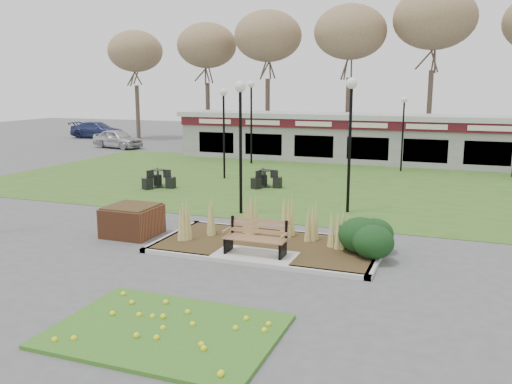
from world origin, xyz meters
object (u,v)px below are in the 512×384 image
(food_pavilion, at_px, (372,138))
(car_blue, at_px, (98,130))
(lamp_post_mid_right, at_px, (351,115))
(lamp_post_mid_left, at_px, (224,113))
(lamp_post_far_left, at_px, (251,104))
(bistro_set_b, at_px, (265,181))
(car_black, at_px, (218,134))
(lamp_post_near_right, at_px, (240,118))
(lamp_post_far_right, at_px, (404,117))
(brick_planter, at_px, (132,220))
(park_bench, at_px, (256,237))
(car_silver, at_px, (118,139))
(bistro_set_a, at_px, (159,182))

(food_pavilion, relative_size, car_blue, 5.06)
(lamp_post_mid_right, bearing_deg, lamp_post_mid_left, 144.58)
(lamp_post_far_left, distance_m, bistro_set_b, 8.39)
(car_black, bearing_deg, lamp_post_near_right, -154.58)
(food_pavilion, relative_size, lamp_post_mid_left, 5.54)
(lamp_post_mid_right, xyz_separation_m, car_black, (-14.64, 20.60, -2.80))
(lamp_post_mid_right, bearing_deg, lamp_post_far_right, 85.64)
(lamp_post_mid_left, height_order, car_blue, lamp_post_mid_left)
(brick_planter, height_order, lamp_post_far_left, lamp_post_far_left)
(lamp_post_near_right, distance_m, car_blue, 31.82)
(food_pavilion, height_order, lamp_post_far_right, lamp_post_far_right)
(food_pavilion, distance_m, car_blue, 26.01)
(park_bench, xyz_separation_m, lamp_post_far_left, (-6.60, 16.71, 2.94))
(lamp_post_far_left, relative_size, car_silver, 1.19)
(lamp_post_near_right, relative_size, lamp_post_far_right, 1.18)
(bistro_set_b, bearing_deg, lamp_post_far_right, 52.90)
(lamp_post_far_left, bearing_deg, lamp_post_mid_right, -53.33)
(food_pavilion, xyz_separation_m, car_black, (-13.37, 7.04, -0.74))
(bistro_set_a, height_order, car_black, car_black)
(lamp_post_far_right, distance_m, car_silver, 21.35)
(lamp_post_near_right, bearing_deg, lamp_post_far_right, 70.06)
(car_blue, bearing_deg, car_silver, -138.76)
(lamp_post_far_left, distance_m, car_silver, 13.15)
(brick_planter, xyz_separation_m, car_black, (-8.97, 26.00, 0.26))
(bistro_set_b, distance_m, car_blue, 27.65)
(bistro_set_b, xyz_separation_m, car_silver, (-15.56, 11.00, 0.41))
(lamp_post_mid_right, xyz_separation_m, car_silver, (-20.05, 14.60, -2.85))
(lamp_post_mid_left, bearing_deg, lamp_post_far_left, 96.85)
(lamp_post_far_left, bearing_deg, bistro_set_a, -97.41)
(park_bench, height_order, food_pavilion, food_pavilion)
(lamp_post_far_right, bearing_deg, park_bench, -97.06)
(lamp_post_near_right, height_order, car_blue, lamp_post_near_right)
(brick_planter, height_order, car_blue, car_blue)
(food_pavilion, relative_size, bistro_set_a, 16.09)
(brick_planter, relative_size, bistro_set_b, 1.02)
(lamp_post_mid_left, relative_size, car_silver, 1.09)
(brick_planter, distance_m, bistro_set_b, 9.08)
(lamp_post_far_right, distance_m, car_black, 18.53)
(lamp_post_far_left, bearing_deg, car_blue, 151.42)
(car_black, xyz_separation_m, car_blue, (-11.65, 0.00, -0.03))
(food_pavilion, distance_m, bistro_set_b, 10.54)
(lamp_post_mid_left, height_order, bistro_set_b, lamp_post_mid_left)
(lamp_post_far_left, bearing_deg, car_black, 124.02)
(bistro_set_a, relative_size, bistro_set_b, 1.04)
(car_silver, bearing_deg, lamp_post_far_left, -96.34)
(park_bench, bearing_deg, lamp_post_near_right, 116.83)
(food_pavilion, bearing_deg, car_blue, 164.29)
(park_bench, bearing_deg, lamp_post_far_right, 82.94)
(lamp_post_near_right, relative_size, car_black, 1.06)
(brick_planter, xyz_separation_m, lamp_post_mid_left, (-1.55, 10.53, 2.76))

